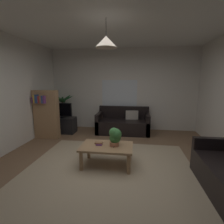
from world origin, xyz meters
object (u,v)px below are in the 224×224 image
at_px(remote_on_table_0, 115,143).
at_px(book_on_table_0, 99,144).
at_px(book_on_table_1, 99,143).
at_px(remote_on_table_1, 113,145).
at_px(tv_stand, 62,125).
at_px(potted_plant_on_table, 115,136).
at_px(tv, 60,110).
at_px(couch_under_window, 123,124).
at_px(pendant_lamp, 106,42).
at_px(coffee_table, 107,149).
at_px(bookshelf_corner, 46,114).
at_px(potted_palm_corner, 63,111).

bearing_deg(remote_on_table_0, book_on_table_0, 78.80).
relative_size(book_on_table_1, remote_on_table_1, 0.96).
xyz_separation_m(book_on_table_0, book_on_table_1, (-0.01, 0.01, 0.03)).
bearing_deg(tv_stand, remote_on_table_0, -42.77).
bearing_deg(potted_plant_on_table, tv, 136.21).
xyz_separation_m(couch_under_window, potted_plant_on_table, (0.00, -2.21, 0.34)).
bearing_deg(pendant_lamp, couch_under_window, 86.05).
distance_m(coffee_table, book_on_table_1, 0.20).
distance_m(book_on_table_1, remote_on_table_1, 0.29).
height_order(tv, pendant_lamp, pendant_lamp).
bearing_deg(book_on_table_0, pendant_lamp, -5.72).
xyz_separation_m(coffee_table, bookshelf_corner, (-2.01, 1.38, 0.38)).
bearing_deg(pendant_lamp, bookshelf_corner, 145.54).
height_order(coffee_table, remote_on_table_1, remote_on_table_1).
relative_size(remote_on_table_0, tv, 0.21).
bearing_deg(tv_stand, couch_under_window, 7.98).
bearing_deg(couch_under_window, tv_stand, -172.02).
bearing_deg(tv, remote_on_table_0, -42.43).
height_order(book_on_table_1, potted_plant_on_table, potted_plant_on_table).
distance_m(book_on_table_0, remote_on_table_0, 0.32).
relative_size(book_on_table_1, bookshelf_corner, 0.11).
distance_m(remote_on_table_0, potted_palm_corner, 3.16).
xyz_separation_m(potted_plant_on_table, potted_palm_corner, (-2.15, 2.42, 0.02)).
height_order(couch_under_window, coffee_table, couch_under_window).
relative_size(book_on_table_0, remote_on_table_0, 0.72).
relative_size(couch_under_window, tv_stand, 1.85).
height_order(book_on_table_1, bookshelf_corner, bookshelf_corner).
bearing_deg(couch_under_window, tv, -171.41).
height_order(couch_under_window, remote_on_table_0, couch_under_window).
distance_m(book_on_table_0, potted_plant_on_table, 0.36).
bearing_deg(couch_under_window, bookshelf_corner, -158.67).
xyz_separation_m(remote_on_table_1, potted_palm_corner, (-2.11, 2.45, 0.21)).
distance_m(remote_on_table_0, bookshelf_corner, 2.51).
xyz_separation_m(book_on_table_1, pendant_lamp, (0.17, -0.03, 1.88)).
relative_size(tv_stand, potted_palm_corner, 0.70).
bearing_deg(bookshelf_corner, potted_plant_on_table, -32.01).
xyz_separation_m(remote_on_table_0, potted_palm_corner, (-2.13, 2.32, 0.21)).
xyz_separation_m(potted_plant_on_table, pendant_lamp, (-0.16, -0.02, 1.72)).
distance_m(book_on_table_1, potted_palm_corner, 3.04).
bearing_deg(tv_stand, book_on_table_0, -49.14).
distance_m(couch_under_window, bookshelf_corner, 2.37).
height_order(book_on_table_1, tv_stand, tv_stand).
bearing_deg(potted_palm_corner, tv_stand, -72.13).
height_order(book_on_table_0, remote_on_table_0, book_on_table_0).
distance_m(potted_palm_corner, bookshelf_corner, 1.07).
bearing_deg(potted_plant_on_table, book_on_table_0, -178.49).
relative_size(tv_stand, pendant_lamp, 1.83).
xyz_separation_m(couch_under_window, pendant_lamp, (-0.15, -2.23, 2.06)).
relative_size(couch_under_window, potted_palm_corner, 1.30).
bearing_deg(remote_on_table_1, potted_palm_corner, 98.33).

